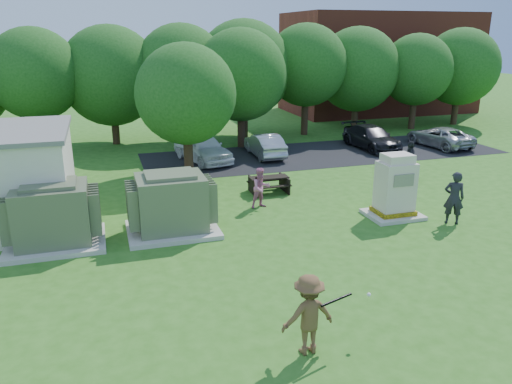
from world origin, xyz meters
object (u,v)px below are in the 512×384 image
object	(u,v)px
picnic_table	(269,183)
car_silver_a	(265,145)
generator_cabinet	(395,190)
person_by_generator	(454,198)
car_dark	(372,138)
person_at_picnic	(261,188)
person_walking_right	(409,161)
transformer_left	(53,216)
transformer_right	(171,205)
car_silver_b	(439,137)
batter	(308,315)
car_white	(203,148)

from	to	relation	value
picnic_table	car_silver_a	world-z (taller)	car_silver_a
generator_cabinet	person_by_generator	world-z (taller)	generator_cabinet
generator_cabinet	car_dark	bearing A→B (deg)	64.20
car_dark	person_at_picnic	bearing A→B (deg)	-142.27
generator_cabinet	car_dark	distance (m)	11.34
person_at_picnic	person_walking_right	xyz separation A→B (m)	(7.56, 1.54, 0.12)
picnic_table	person_by_generator	size ratio (longest dim) A/B	0.86
transformer_left	picnic_table	bearing A→B (deg)	20.96
generator_cabinet	person_walking_right	xyz separation A→B (m)	(3.24, 3.91, -0.12)
transformer_right	car_silver_b	bearing A→B (deg)	26.91
batter	car_silver_a	size ratio (longest dim) A/B	0.47
person_walking_right	picnic_table	bearing A→B (deg)	-75.03
person_by_generator	person_walking_right	world-z (taller)	person_by_generator
car_silver_b	car_silver_a	bearing A→B (deg)	-11.10
picnic_table	car_white	bearing A→B (deg)	104.38
person_walking_right	car_silver_b	distance (m)	8.10
batter	generator_cabinet	bearing A→B (deg)	-135.57
transformer_right	person_at_picnic	size ratio (longest dim) A/B	1.91
generator_cabinet	person_walking_right	bearing A→B (deg)	50.41
transformer_left	person_walking_right	size ratio (longest dim) A/B	1.65
picnic_table	transformer_left	bearing A→B (deg)	-159.04
person_walking_right	car_white	distance (m)	10.35
picnic_table	batter	xyz separation A→B (m)	(-2.77, -10.67, 0.45)
car_dark	transformer_right	bearing A→B (deg)	-146.66
car_silver_a	car_silver_b	distance (m)	10.64
transformer_left	car_silver_b	world-z (taller)	transformer_left
person_by_generator	car_silver_b	distance (m)	13.11
person_at_picnic	car_silver_a	size ratio (longest dim) A/B	0.41
generator_cabinet	car_white	xyz separation A→B (m)	(-5.00, 10.18, -0.29)
car_white	car_silver_b	xyz separation A→B (m)	(14.06, -0.64, -0.15)
transformer_right	car_dark	distance (m)	15.88
car_white	person_by_generator	bearing A→B (deg)	-74.88
picnic_table	transformer_right	bearing A→B (deg)	-145.11
car_silver_a	person_walking_right	bearing A→B (deg)	127.31
transformer_right	generator_cabinet	size ratio (longest dim) A/B	1.28
car_white	generator_cabinet	bearing A→B (deg)	-78.72
person_walking_right	car_dark	bearing A→B (deg)	-178.87
generator_cabinet	car_white	world-z (taller)	generator_cabinet
batter	car_silver_b	size ratio (longest dim) A/B	0.42
generator_cabinet	person_walking_right	distance (m)	5.08
car_silver_a	picnic_table	bearing A→B (deg)	73.60
car_silver_b	transformer_right	bearing A→B (deg)	19.79
car_white	car_dark	bearing A→B (deg)	-14.72
car_white	car_dark	world-z (taller)	car_white
batter	car_dark	size ratio (longest dim) A/B	0.39
transformer_left	person_by_generator	size ratio (longest dim) A/B	1.59
picnic_table	car_silver_b	xyz separation A→B (m)	(12.49, 5.48, 0.16)
transformer_right	person_by_generator	xyz separation A→B (m)	(9.53, -2.15, -0.03)
transformer_left	car_white	bearing A→B (deg)	54.38
person_walking_right	car_white	xyz separation A→B (m)	(-8.24, 6.27, -0.17)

